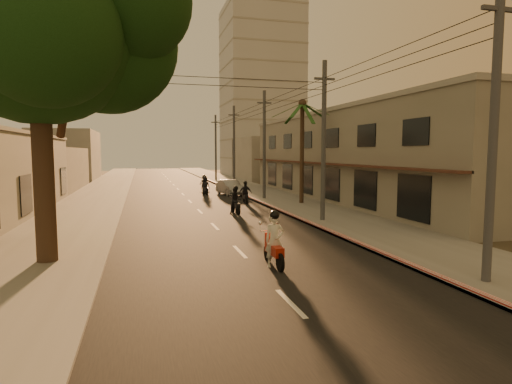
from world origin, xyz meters
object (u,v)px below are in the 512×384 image
scooter_far_a (205,186)px  parked_car (230,188)px  scooter_mid_b (245,193)px  palm_tree (302,109)px  scooter_red (274,242)px  broadleaf_tree (50,20)px  scooter_mid_a (236,201)px  scooter_far_b (204,183)px

scooter_far_a → parked_car: (2.18, -0.78, -0.10)m
scooter_mid_b → parked_car: size_ratio=0.41×
palm_tree → parked_car: (-3.84, 8.30, -6.45)m
scooter_red → broadleaf_tree: bearing=159.8°
scooter_red → scooter_mid_a: size_ratio=1.09×
scooter_mid_a → scooter_far_b: bearing=83.8°
broadleaf_tree → parked_car: broadleaf_tree is taller
palm_tree → parked_car: 11.20m
broadleaf_tree → scooter_far_a: 25.67m
scooter_mid_b → scooter_red: bearing=-97.0°
scooter_mid_a → scooter_far_b: scooter_mid_a is taller
broadleaf_tree → scooter_mid_a: broadleaf_tree is taller
scooter_far_b → scooter_mid_b: bearing=-85.1°
scooter_red → scooter_far_a: scooter_red is taller
scooter_red → scooter_far_a: (1.31, 25.51, -0.07)m
scooter_red → scooter_far_b: (2.02, 31.27, -0.15)m
scooter_far_b → parked_car: 6.70m
scooter_mid_a → scooter_far_a: size_ratio=1.04×
broadleaf_tree → scooter_far_b: (9.30, 28.70, -7.76)m
palm_tree → scooter_far_a: (-6.02, 9.09, -6.36)m
scooter_far_b → broadleaf_tree: bearing=-108.6°
scooter_far_a → scooter_far_b: 5.80m
palm_tree → scooter_red: (-7.33, -16.43, -6.29)m
parked_car → scooter_far_b: bearing=94.6°
scooter_mid_a → parked_car: bearing=75.9°
scooter_red → parked_car: (3.49, 24.73, -0.17)m
scooter_red → parked_car: bearing=81.2°
broadleaf_tree → scooter_far_a: size_ratio=6.77×
broadleaf_tree → scooter_far_b: bearing=72.0°
scooter_mid_b → scooter_far_a: bearing=108.3°
palm_tree → scooter_far_b: size_ratio=5.11×
scooter_red → scooter_far_a: size_ratio=1.13×
broadleaf_tree → parked_car: (10.77, 22.16, -7.78)m
broadleaf_tree → palm_tree: 20.18m
scooter_red → parked_car: 24.98m
scooter_mid_b → scooter_mid_a: bearing=-106.5°
scooter_far_a → scooter_mid_b: bearing=-81.6°
scooter_red → scooter_far_a: bearing=86.3°
palm_tree → scooter_red: size_ratio=4.06×
scooter_far_a → broadleaf_tree: bearing=-117.0°
broadleaf_tree → scooter_red: size_ratio=6.00×
scooter_far_a → parked_car: bearing=-26.3°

